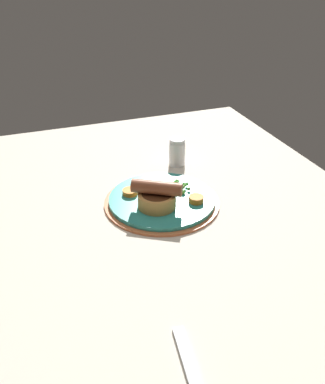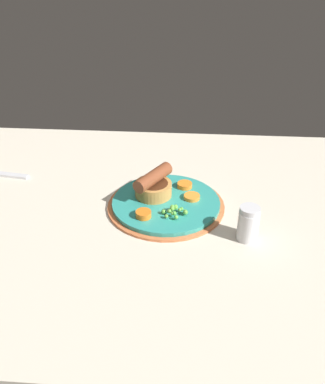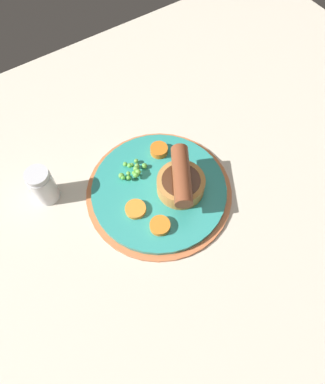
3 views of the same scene
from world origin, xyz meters
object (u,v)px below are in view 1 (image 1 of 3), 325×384
(dinner_plate, at_px, (162,201))
(fork, at_px, (195,384))
(carrot_slice_1, at_px, (130,192))
(carrot_slice_3, at_px, (196,199))
(sausage_pudding, at_px, (157,196))
(carrot_slice_0, at_px, (148,185))
(salt_shaker, at_px, (177,152))
(pea_pile, at_px, (180,185))

(dinner_plate, xyz_separation_m, fork, (0.42, -0.11, -0.00))
(fork, bearing_deg, carrot_slice_1, -178.25)
(dinner_plate, height_order, carrot_slice_3, carrot_slice_3)
(sausage_pudding, distance_m, carrot_slice_3, 0.08)
(sausage_pudding, xyz_separation_m, carrot_slice_0, (-0.08, 0.01, -0.02))
(sausage_pudding, xyz_separation_m, carrot_slice_3, (0.01, 0.08, -0.02))
(carrot_slice_1, xyz_separation_m, salt_shaker, (-0.12, 0.16, 0.01))
(sausage_pudding, xyz_separation_m, salt_shaker, (-0.19, 0.12, -0.00))
(pea_pile, relative_size, fork, 0.29)
(dinner_plate, bearing_deg, pea_pile, 112.70)
(pea_pile, distance_m, carrot_slice_0, 0.07)
(carrot_slice_0, relative_size, carrot_slice_1, 1.04)
(dinner_plate, distance_m, carrot_slice_3, 0.07)
(dinner_plate, height_order, carrot_slice_0, carrot_slice_0)
(pea_pile, relative_size, carrot_slice_1, 1.64)
(sausage_pudding, height_order, carrot_slice_0, sausage_pudding)
(carrot_slice_1, bearing_deg, carrot_slice_3, 57.32)
(carrot_slice_1, height_order, fork, carrot_slice_1)
(carrot_slice_0, xyz_separation_m, fork, (0.47, -0.09, -0.02))
(pea_pile, xyz_separation_m, fork, (0.44, -0.16, -0.02))
(carrot_slice_1, bearing_deg, sausage_pudding, 30.22)
(dinner_plate, bearing_deg, carrot_slice_0, -165.90)
(pea_pile, bearing_deg, salt_shaker, 160.72)
(carrot_slice_1, bearing_deg, dinner_plate, 58.05)
(dinner_plate, xyz_separation_m, pea_pile, (-0.02, 0.05, 0.02))
(pea_pile, relative_size, carrot_slice_0, 1.58)
(pea_pile, xyz_separation_m, carrot_slice_0, (-0.03, -0.06, -0.01))
(sausage_pudding, height_order, fork, sausage_pudding)
(carrot_slice_3, bearing_deg, sausage_pudding, -98.17)
(carrot_slice_0, distance_m, fork, 0.48)
(pea_pile, distance_m, carrot_slice_1, 0.11)
(pea_pile, height_order, carrot_slice_0, pea_pile)
(carrot_slice_0, bearing_deg, pea_pile, 62.23)
(dinner_plate, bearing_deg, sausage_pudding, -36.37)
(carrot_slice_0, xyz_separation_m, carrot_slice_3, (0.09, 0.07, 0.00))
(pea_pile, distance_m, fork, 0.47)
(fork, bearing_deg, salt_shaker, 168.33)
(fork, distance_m, salt_shaker, 0.61)
(dinner_plate, height_order, pea_pile, pea_pile)
(pea_pile, height_order, carrot_slice_1, pea_pile)
(pea_pile, bearing_deg, fork, -19.56)
(salt_shaker, bearing_deg, fork, -19.49)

